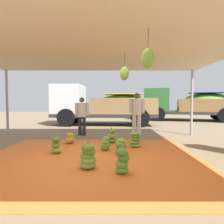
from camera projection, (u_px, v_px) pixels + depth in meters
name	position (u px, v px, depth m)	size (l,w,h in m)	color
ground_plane	(99.00, 136.00, 7.59)	(40.00, 40.00, 0.00)	#7F6B51
tarp_orange	(90.00, 158.00, 4.59)	(5.26, 4.59, 0.01)	orange
tent_canopy	(90.00, 45.00, 4.37)	(8.00, 7.00, 2.75)	#9EA0A5
banana_bunch_0	(88.00, 157.00, 3.90)	(0.44, 0.46, 0.54)	#75A83D
banana_bunch_2	(122.00, 162.00, 3.58)	(0.35, 0.35, 0.54)	#60932D
banana_bunch_3	(135.00, 140.00, 5.74)	(0.47, 0.46, 0.53)	#75A83D
banana_bunch_4	(106.00, 144.00, 5.33)	(0.37, 0.34, 0.44)	#518428
banana_bunch_5	(112.00, 136.00, 6.33)	(0.39, 0.39, 0.52)	#477523
banana_bunch_6	(70.00, 138.00, 6.22)	(0.36, 0.37, 0.42)	#996628
banana_bunch_7	(121.00, 147.00, 4.87)	(0.42, 0.43, 0.48)	#518428
banana_bunch_8	(56.00, 146.00, 5.03)	(0.38, 0.38, 0.49)	#75A83D
cargo_truck_main	(101.00, 105.00, 11.54)	(6.22, 2.60, 2.40)	#2D2D2D
cargo_truck_far	(187.00, 104.00, 14.26)	(6.82, 4.04, 2.40)	#2D2D2D
worker_0	(137.00, 111.00, 7.74)	(0.64, 0.39, 1.74)	silver
worker_1	(82.00, 113.00, 7.81)	(0.57, 0.35, 1.56)	#26262D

